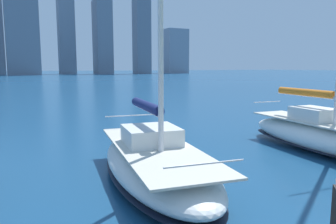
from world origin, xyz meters
name	(u,v)px	position (x,y,z in m)	size (l,w,h in m)	color
sailboat_orange	(321,134)	(-7.15, -6.83, 0.76)	(3.04, 8.30, 12.79)	white
sailboat_navy	(155,160)	(0.65, -6.83, 0.66)	(3.96, 8.23, 12.06)	white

